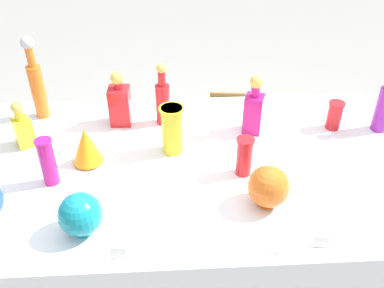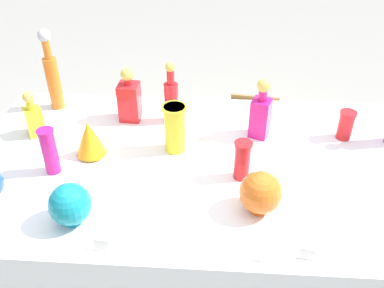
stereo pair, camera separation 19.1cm
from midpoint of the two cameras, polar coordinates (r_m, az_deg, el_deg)
ground_plane at (r=2.51m, az=2.27°, el=-16.35°), size 40.00×40.00×0.00m
display_table at (r=1.97m, az=2.70°, el=-4.43°), size 2.07×1.20×0.76m
tall_bottle_0 at (r=2.38m, az=-15.98°, el=8.89°), size 0.07×0.07×0.45m
tall_bottle_2 at (r=2.19m, az=-0.29°, el=6.13°), size 0.07×0.07×0.33m
square_decanter_0 at (r=2.23m, az=-5.93°, el=6.02°), size 0.11×0.11×0.29m
square_decanter_1 at (r=2.12m, az=11.74°, el=4.06°), size 0.11×0.11×0.31m
square_decanter_2 at (r=2.21m, az=-18.13°, el=3.41°), size 0.11×0.11×0.24m
slender_vase_0 at (r=1.85m, az=9.68°, el=-2.10°), size 0.08×0.08×0.18m
slender_vase_1 at (r=1.91m, az=-15.84°, el=-0.89°), size 0.07×0.07×0.22m
slender_vase_2 at (r=2.25m, az=22.17°, el=2.42°), size 0.08×0.08×0.15m
slender_vase_3 at (r=1.97m, az=0.44°, el=2.15°), size 0.12×0.12×0.24m
fluted_vase_0 at (r=1.99m, az=-10.85°, el=0.67°), size 0.14×0.14×0.18m
round_bowl_0 at (r=1.66m, az=-12.79°, el=-7.98°), size 0.16×0.16×0.17m
round_bowl_2 at (r=1.70m, az=12.35°, el=-6.49°), size 0.17×0.17×0.18m
price_tag_left at (r=1.58m, az=13.64°, el=-14.44°), size 0.06×0.03×0.04m
price_tag_center at (r=1.62m, az=18.35°, el=-13.88°), size 0.06×0.02×0.05m
price_tag_right at (r=1.59m, az=-8.60°, el=-13.36°), size 0.06×0.02×0.05m
cardboard_box_behind_left at (r=3.27m, az=9.86°, el=1.58°), size 0.44×0.44×0.44m
cardboard_box_behind_right at (r=3.20m, az=2.17°, el=0.79°), size 0.53×0.43×0.39m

